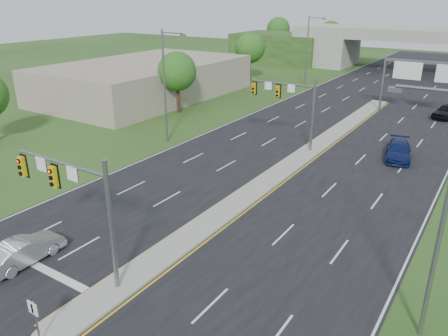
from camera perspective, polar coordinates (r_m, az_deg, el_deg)
name	(u,v)px	position (r m, az deg, el deg)	size (l,w,h in m)	color
ground	(118,289)	(23.66, -13.68, -15.06)	(240.00, 240.00, 0.00)	#234016
road	(345,127)	(51.54, 15.47, 5.18)	(24.00, 160.00, 0.02)	black
median	(302,157)	(40.73, 10.10, 1.45)	(2.00, 54.00, 0.16)	gray
median_nose	(51,335)	(21.76, -21.72, -19.57)	(2.00, 2.00, 0.16)	gray
lane_markings	(319,140)	(46.19, 12.35, 3.61)	(23.72, 160.00, 0.01)	gold
signal_mast_near	(76,195)	(22.81, -18.81, -3.33)	(6.62, 0.60, 7.00)	slate
signal_mast_far	(291,100)	(42.01, 8.72, 8.74)	(6.62, 0.60, 7.00)	slate
keep_right_sign	(35,316)	(20.69, -23.49, -17.26)	(0.60, 0.13, 2.20)	slate
sign_gantry	(431,74)	(58.56, 25.46, 11.06)	(11.58, 0.44, 6.67)	slate
overpass	(424,54)	(94.17, 24.67, 13.40)	(80.00, 14.00, 8.10)	gray
lightpole_l_mid	(166,82)	(43.47, -7.59, 11.09)	(2.85, 0.25, 11.00)	slate
lightpole_l_far	(308,48)	(73.40, 10.95, 15.12)	(2.85, 0.25, 11.00)	slate
lightpole_r_near	(440,209)	(19.16, 26.33, -4.80)	(2.85, 0.25, 11.00)	slate
tree_l_near	(177,71)	(55.43, -6.15, 12.43)	(4.80, 4.80, 7.60)	#382316
tree_l_mid	(250,48)	(78.15, 3.41, 15.39)	(5.20, 5.20, 8.12)	#382316
tree_back_a	(278,29)	(119.00, 7.10, 17.55)	(6.00, 6.00, 8.85)	#382316
tree_back_b	(330,33)	(113.54, 13.71, 16.78)	(5.60, 5.60, 8.32)	#382316
commercial_building	(146,79)	(66.09, -10.18, 11.33)	(18.00, 30.00, 5.00)	gray
car_silver	(25,250)	(26.95, -24.60, -9.76)	(1.56, 4.46, 1.47)	#A4A8AC
car_far_b	(398,151)	(42.69, 21.83, 2.11)	(2.12, 5.23, 1.52)	#0C1749
car_far_c	(447,111)	(59.81, 27.12, 6.64)	(2.00, 4.97, 1.69)	black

